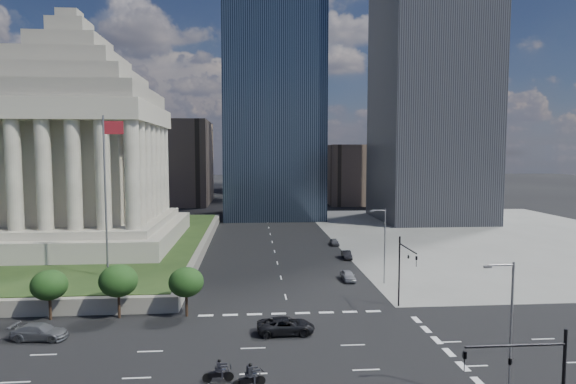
{
  "coord_description": "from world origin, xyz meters",
  "views": [
    {
      "loc": [
        -4.12,
        -36.57,
        17.33
      ],
      "look_at": [
        -0.25,
        13.12,
        13.27
      ],
      "focal_mm": 30.0,
      "sensor_mm": 36.0,
      "label": 1
    }
  ],
  "objects": [
    {
      "name": "ground",
      "position": [
        0.0,
        100.0,
        0.0
      ],
      "size": [
        500.0,
        500.0,
        0.0
      ],
      "primitive_type": "plane",
      "color": "black",
      "rests_on": "ground"
    },
    {
      "name": "building_filler_ne",
      "position": [
        32.0,
        130.0,
        10.0
      ],
      "size": [
        20.0,
        30.0,
        20.0
      ],
      "primitive_type": "cube",
      "color": "brown",
      "rests_on": "ground"
    },
    {
      "name": "flagpole",
      "position": [
        -21.83,
        24.0,
        13.11
      ],
      "size": [
        2.52,
        0.24,
        20.0
      ],
      "color": "slate",
      "rests_on": "plaza_lawn"
    },
    {
      "name": "motorcycle_lead",
      "position": [
        -4.34,
        -2.3,
        0.96
      ],
      "size": [
        2.67,
        1.52,
        1.93
      ],
      "primitive_type": null,
      "rotation": [
        0.0,
        0.0,
        0.34
      ],
      "color": "black",
      "rests_on": "ground"
    },
    {
      "name": "plaza_terrace",
      "position": [
        -45.0,
        50.0,
        0.9
      ],
      "size": [
        66.0,
        70.0,
        1.8
      ],
      "primitive_type": "cube",
      "color": "slate",
      "rests_on": "ground"
    },
    {
      "name": "highrise_ne",
      "position": [
        42.0,
        85.0,
        50.0
      ],
      "size": [
        26.0,
        28.0,
        100.0
      ],
      "primitive_type": "cube",
      "color": "black",
      "rests_on": "ground"
    },
    {
      "name": "plaza_lawn",
      "position": [
        -45.0,
        50.0,
        1.85
      ],
      "size": [
        64.0,
        68.0,
        0.1
      ],
      "primitive_type": "cube",
      "color": "#243B18",
      "rests_on": "plaza_terrace"
    },
    {
      "name": "building_filler_nw",
      "position": [
        -30.0,
        130.0,
        14.0
      ],
      "size": [
        24.0,
        30.0,
        28.0
      ],
      "primitive_type": "cube",
      "color": "brown",
      "rests_on": "ground"
    },
    {
      "name": "parked_sedan_far",
      "position": [
        11.5,
        51.69,
        0.62
      ],
      "size": [
        3.63,
        1.49,
        1.23
      ],
      "primitive_type": "imported",
      "rotation": [
        0.0,
        0.0,
        0.01
      ],
      "color": "#4D4F54",
      "rests_on": "ground"
    },
    {
      "name": "war_memorial",
      "position": [
        -34.0,
        48.0,
        21.4
      ],
      "size": [
        34.0,
        34.0,
        39.0
      ],
      "primitive_type": null,
      "color": "gray",
      "rests_on": "plaza_lawn"
    },
    {
      "name": "suv_grey",
      "position": [
        -23.79,
        8.57,
        0.74
      ],
      "size": [
        2.57,
        5.3,
        1.49
      ],
      "primitive_type": "imported",
      "rotation": [
        0.0,
        0.0,
        1.47
      ],
      "color": "#53555A",
      "rests_on": "ground"
    },
    {
      "name": "motorcycle_trail",
      "position": [
        -6.68,
        -1.11,
        0.89
      ],
      "size": [
        2.42,
        0.79,
        1.78
      ],
      "primitive_type": null,
      "rotation": [
        0.0,
        0.0,
        0.06
      ],
      "color": "black",
      "rests_on": "ground"
    },
    {
      "name": "parked_sedan_near",
      "position": [
        9.0,
        26.84,
        0.69
      ],
      "size": [
        4.08,
        1.74,
        1.37
      ],
      "primitive_type": "imported",
      "rotation": [
        0.0,
        0.0,
        0.03
      ],
      "color": "#909298",
      "rests_on": "ground"
    },
    {
      "name": "parked_sedan_mid",
      "position": [
        11.5,
        40.08,
        0.64
      ],
      "size": [
        1.5,
        3.92,
        1.27
      ],
      "primitive_type": "imported",
      "rotation": [
        0.0,
        0.0,
        -0.04
      ],
      "color": "black",
      "rests_on": "ground"
    },
    {
      "name": "midrise_glass",
      "position": [
        2.0,
        95.0,
        30.0
      ],
      "size": [
        26.0,
        26.0,
        60.0
      ],
      "primitive_type": "cube",
      "color": "black",
      "rests_on": "ground"
    },
    {
      "name": "traffic_signal_se",
      "position": [
        10.7,
        -13.0,
        5.25
      ],
      "size": [
        5.74,
        0.3,
        8.0
      ],
      "color": "black",
      "rests_on": "ground"
    },
    {
      "name": "traffic_signal_ne",
      "position": [
        12.5,
        13.7,
        5.25
      ],
      "size": [
        0.3,
        5.74,
        8.0
      ],
      "color": "black",
      "rests_on": "ground"
    },
    {
      "name": "street_lamp_south",
      "position": [
        13.33,
        -6.0,
        5.66
      ],
      "size": [
        2.13,
        0.22,
        10.0
      ],
      "color": "slate",
      "rests_on": "ground"
    },
    {
      "name": "pickup_truck",
      "position": [
        -0.84,
        8.24,
        0.77
      ],
      "size": [
        5.62,
        2.71,
        1.54
      ],
      "primitive_type": "imported",
      "rotation": [
        0.0,
        0.0,
        1.6
      ],
      "color": "black",
      "rests_on": "ground"
    },
    {
      "name": "sidewalk_ne",
      "position": [
        46.0,
        60.0,
        0.01
      ],
      "size": [
        68.0,
        90.0,
        0.03
      ],
      "primitive_type": "cube",
      "color": "slate",
      "rests_on": "ground"
    },
    {
      "name": "street_lamp_north",
      "position": [
        13.33,
        25.0,
        5.66
      ],
      "size": [
        2.13,
        0.22,
        10.0
      ],
      "color": "slate",
      "rests_on": "ground"
    }
  ]
}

